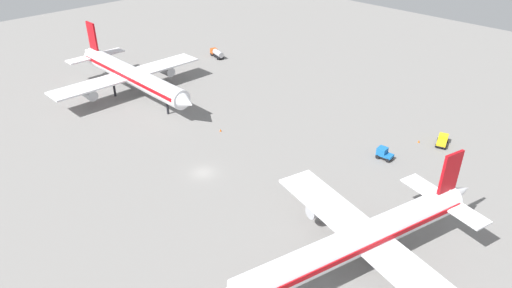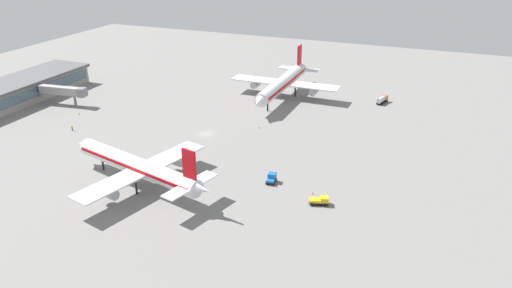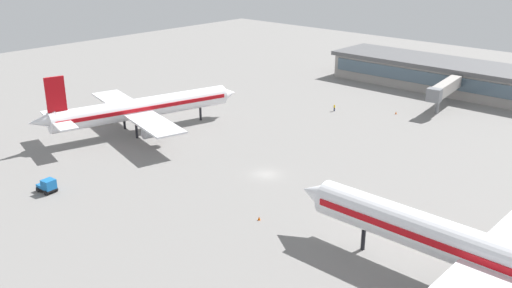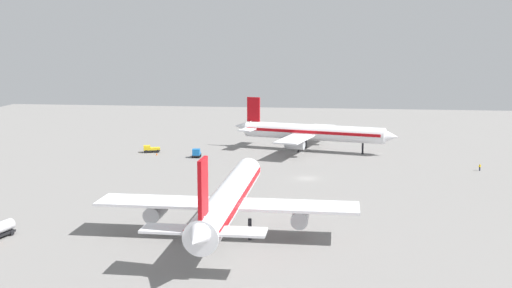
# 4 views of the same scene
# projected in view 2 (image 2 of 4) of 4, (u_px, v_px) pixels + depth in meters

# --- Properties ---
(ground) EXTENTS (288.00, 288.00, 0.00)m
(ground) POSITION_uv_depth(u_px,v_px,m) (206.00, 134.00, 150.48)
(ground) COLOR gray
(terminal_building) EXTENTS (66.98, 17.75, 7.63)m
(terminal_building) POSITION_uv_depth(u_px,v_px,m) (9.00, 94.00, 174.32)
(terminal_building) COLOR #9E9993
(terminal_building) RESTS_ON ground
(airplane_at_gate) EXTENTS (37.72, 46.24, 14.26)m
(airplane_at_gate) POSITION_uv_depth(u_px,v_px,m) (139.00, 166.00, 118.28)
(airplane_at_gate) COLOR white
(airplane_at_gate) RESTS_ON ground
(airplane_taxiing) EXTENTS (51.53, 41.16, 15.72)m
(airplane_taxiing) POSITION_uv_depth(u_px,v_px,m) (283.00, 83.00, 180.21)
(airplane_taxiing) COLOR white
(airplane_taxiing) RESTS_ON ground
(pushback_tractor) EXTENTS (3.32, 4.78, 1.90)m
(pushback_tractor) POSITION_uv_depth(u_px,v_px,m) (320.00, 200.00, 111.79)
(pushback_tractor) COLOR black
(pushback_tractor) RESTS_ON ground
(fuel_truck) EXTENTS (6.57, 3.35, 2.50)m
(fuel_truck) POSITION_uv_depth(u_px,v_px,m) (382.00, 99.00, 176.11)
(fuel_truck) COLOR black
(fuel_truck) RESTS_ON ground
(baggage_tug) EXTENTS (3.38, 2.50, 2.30)m
(baggage_tug) POSITION_uv_depth(u_px,v_px,m) (272.00, 178.00, 121.43)
(baggage_tug) COLOR black
(baggage_tug) RESTS_ON ground
(ground_crew_worker) EXTENTS (0.51, 0.53, 1.67)m
(ground_crew_worker) POSITION_uv_depth(u_px,v_px,m) (72.00, 128.00, 152.62)
(ground_crew_worker) COLOR #1E2338
(ground_crew_worker) RESTS_ON ground
(jet_bridge) EXTENTS (5.09, 18.26, 6.74)m
(jet_bridge) POSITION_uv_depth(u_px,v_px,m) (64.00, 91.00, 173.11)
(jet_bridge) COLOR #9E9993
(jet_bridge) RESTS_ON ground
(safety_cone_near_gate) EXTENTS (0.44, 0.44, 0.60)m
(safety_cone_near_gate) POSITION_uv_depth(u_px,v_px,m) (79.00, 114.00, 165.90)
(safety_cone_near_gate) COLOR #EA590C
(safety_cone_near_gate) RESTS_ON ground
(safety_cone_mid_apron) EXTENTS (0.44, 0.44, 0.60)m
(safety_cone_mid_apron) POSITION_uv_depth(u_px,v_px,m) (313.00, 193.00, 116.29)
(safety_cone_mid_apron) COLOR #EA590C
(safety_cone_mid_apron) RESTS_ON ground
(safety_cone_far_side) EXTENTS (0.44, 0.44, 0.60)m
(safety_cone_far_side) POSITION_uv_depth(u_px,v_px,m) (259.00, 127.00, 154.60)
(safety_cone_far_side) COLOR #EA590C
(safety_cone_far_side) RESTS_ON ground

